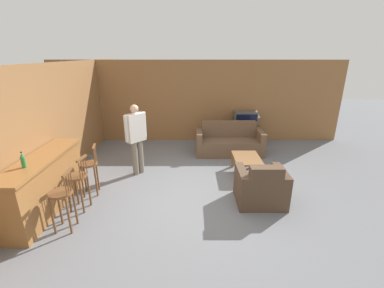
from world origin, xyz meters
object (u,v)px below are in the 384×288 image
object	(u,v)px
bar_chair_far	(89,168)
bottle	(22,161)
couch_far	(228,142)
bar_chair_near	(62,198)
person_by_window	(136,136)
tv	(245,119)
coffee_table	(246,160)
tv_unit	(244,135)
table_lamp	(256,114)
bar_chair_mid	(77,181)
armchair_near	(260,188)

from	to	relation	value
bar_chair_far	bottle	bearing A→B (deg)	-122.27
couch_far	bar_chair_near	bearing A→B (deg)	-132.34
person_by_window	tv	bearing A→B (deg)	36.92
bar_chair_far	coffee_table	world-z (taller)	bar_chair_far
bar_chair_near	couch_far	xyz separation A→B (m)	(3.17, 3.47, -0.25)
coffee_table	tv_unit	size ratio (longest dim) A/B	0.93
bar_chair_near	table_lamp	bearing A→B (deg)	46.75
bar_chair_mid	person_by_window	size ratio (longest dim) A/B	0.62
armchair_near	tv_unit	bearing A→B (deg)	84.17
person_by_window	bottle	bearing A→B (deg)	-125.60
coffee_table	table_lamp	distance (m)	2.50
table_lamp	person_by_window	bearing A→B (deg)	-145.95
tv	bottle	bearing A→B (deg)	-136.29
bar_chair_far	table_lamp	world-z (taller)	table_lamp
bar_chair_near	person_by_window	size ratio (longest dim) A/B	0.62
bar_chair_mid	tv_unit	xyz separation A→B (m)	(3.79, 3.79, -0.30)
bar_chair_near	tv_unit	distance (m)	5.80
bar_chair_far	person_by_window	distance (m)	1.30
bar_chair_far	tv_unit	size ratio (longest dim) A/B	1.08
couch_far	bottle	bearing A→B (deg)	-138.91
couch_far	person_by_window	world-z (taller)	person_by_window
bar_chair_far	table_lamp	distance (m)	5.26
tv_unit	tv	distance (m)	0.52
armchair_near	tv	distance (m)	3.64
tv_unit	tv	size ratio (longest dim) A/B	1.36
armchair_near	coffee_table	bearing A→B (deg)	90.88
bar_chair_far	person_by_window	xyz separation A→B (m)	(0.78, 0.97, 0.38)
table_lamp	bar_chair_mid	bearing A→B (deg)	-137.40
bar_chair_far	person_by_window	world-z (taller)	person_by_window
bar_chair_mid	bar_chair_far	size ratio (longest dim) A/B	1.00
bottle	person_by_window	size ratio (longest dim) A/B	0.16
couch_far	table_lamp	bearing A→B (deg)	43.52
bottle	bar_chair_mid	bearing A→B (deg)	33.96
bar_chair_mid	armchair_near	size ratio (longest dim) A/B	1.15
tv	bar_chair_near	bearing A→B (deg)	-130.82
bottle	table_lamp	xyz separation A→B (m)	(4.74, 4.21, -0.20)
coffee_table	tv	xyz separation A→B (m)	(0.39, 2.31, 0.42)
bar_chair_far	couch_far	distance (m)	3.94
couch_far	person_by_window	xyz separation A→B (m)	(-2.39, -1.35, 0.63)
couch_far	tv	distance (m)	1.20
bar_chair_mid	coffee_table	world-z (taller)	bar_chair_mid
coffee_table	bottle	bearing A→B (deg)	-154.77
bar_chair_near	bottle	bearing A→B (deg)	163.91
bar_chair_near	tv	size ratio (longest dim) A/B	1.47
bar_chair_near	couch_far	distance (m)	4.71
armchair_near	table_lamp	bearing A→B (deg)	78.86
couch_far	tv_unit	world-z (taller)	couch_far
bottle	table_lamp	distance (m)	6.34
bar_chair_near	person_by_window	distance (m)	2.29
bar_chair_near	tv	distance (m)	5.80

